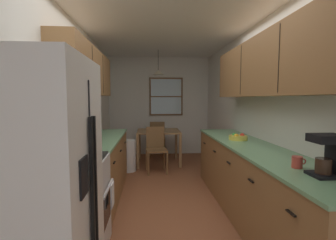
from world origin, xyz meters
name	(u,v)px	position (x,y,z in m)	size (l,w,h in m)	color
ground_plane	(166,190)	(0.00, 1.00, 0.00)	(12.00, 12.00, 0.00)	brown
wall_left	(78,112)	(-1.35, 1.00, 1.27)	(0.10, 9.00, 2.55)	silver
wall_right	(249,111)	(1.35, 1.00, 1.27)	(0.10, 9.00, 2.55)	silver
wall_back	(159,106)	(0.00, 3.65, 1.27)	(4.40, 0.10, 2.55)	silver
ceiling_slab	(166,25)	(0.00, 1.00, 2.59)	(4.40, 9.00, 0.08)	white
refrigerator	(37,196)	(-0.97, -1.29, 0.86)	(0.70, 0.78, 1.72)	white
stove_range	(71,206)	(-0.99, -0.56, 0.47)	(0.66, 0.64, 1.10)	silver
microwave_over_range	(54,76)	(-1.11, -0.56, 1.67)	(0.39, 0.59, 0.34)	white
counter_left	(100,167)	(-1.00, 0.79, 0.45)	(0.64, 2.06, 0.90)	olive
upper_cabinets_left	(87,72)	(-1.14, 0.74, 1.85)	(0.33, 2.14, 0.64)	olive
counter_right	(253,182)	(1.00, -0.01, 0.45)	(0.64, 3.28, 0.90)	olive
upper_cabinets_right	(270,65)	(1.14, -0.06, 1.85)	(0.33, 2.96, 0.71)	olive
dining_table	(158,135)	(-0.06, 2.66, 0.64)	(0.95, 0.86, 0.75)	olive
dining_chair_near	(156,147)	(-0.13, 2.02, 0.50)	(0.44, 0.44, 0.90)	brown
dining_chair_far	(157,137)	(-0.06, 3.30, 0.50)	(0.41, 0.41, 0.90)	brown
pendant_light	(158,72)	(-0.06, 2.66, 2.06)	(0.24, 0.24, 0.54)	black
back_window	(166,97)	(0.18, 3.58, 1.53)	(0.87, 0.05, 0.99)	brown
trash_bin	(128,156)	(-0.70, 2.10, 0.32)	(0.32, 0.32, 0.64)	white
storage_canister	(83,142)	(-1.00, -0.10, 0.99)	(0.11, 0.11, 0.17)	#265999
dish_towel	(112,195)	(-0.64, -0.40, 0.50)	(0.02, 0.16, 0.24)	white
coffee_maker	(331,154)	(1.06, -1.17, 1.06)	(0.22, 0.18, 0.31)	black
mug_by_coffeemaker	(297,162)	(0.95, -0.95, 0.95)	(0.12, 0.08, 0.10)	#BF3F33
fruit_bowl	(238,137)	(0.97, 0.44, 0.94)	(0.25, 0.25, 0.09)	#E5D14C
table_serving_bowl	(154,129)	(-0.16, 2.76, 0.78)	(0.17, 0.17, 0.06)	#4C7299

